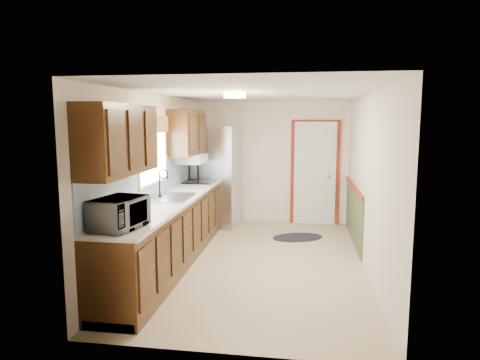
% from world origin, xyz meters
% --- Properties ---
extents(room_shell, '(3.20, 5.20, 2.52)m').
position_xyz_m(room_shell, '(0.00, 0.00, 1.20)').
color(room_shell, tan).
rests_on(room_shell, ground).
extents(kitchen_run, '(0.63, 4.00, 2.20)m').
position_xyz_m(kitchen_run, '(-1.24, -0.29, 0.81)').
color(kitchen_run, '#371F0C').
rests_on(kitchen_run, ground).
extents(back_wall_trim, '(1.12, 2.30, 2.08)m').
position_xyz_m(back_wall_trim, '(0.99, 2.21, 0.89)').
color(back_wall_trim, maroon).
rests_on(back_wall_trim, ground).
extents(ceiling_fixture, '(0.30, 0.30, 0.06)m').
position_xyz_m(ceiling_fixture, '(-0.30, -0.20, 2.36)').
color(ceiling_fixture, '#FFD88C').
rests_on(ceiling_fixture, room_shell).
extents(microwave, '(0.41, 0.62, 0.39)m').
position_xyz_m(microwave, '(-1.20, -1.95, 1.14)').
color(microwave, white).
rests_on(microwave, kitchen_run).
extents(refrigerator, '(0.87, 0.84, 1.93)m').
position_xyz_m(refrigerator, '(-1.02, 2.05, 0.96)').
color(refrigerator, '#B7B7BC').
rests_on(refrigerator, ground).
extents(rug, '(1.05, 0.88, 0.01)m').
position_xyz_m(rug, '(0.55, 1.36, 0.01)').
color(rug, black).
rests_on(rug, ground).
extents(cooktop, '(0.52, 0.62, 0.02)m').
position_xyz_m(cooktop, '(-1.19, 1.40, 0.95)').
color(cooktop, black).
rests_on(cooktop, kitchen_run).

